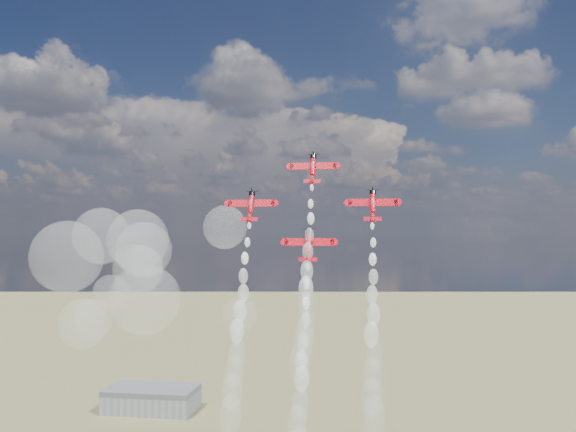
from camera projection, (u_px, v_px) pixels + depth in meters
The scene contains 10 objects.
hangar at pixel (152, 399), 344.52m from camera, with size 50.00×28.00×13.00m.
plane_lead at pixel (313, 168), 162.37m from camera, with size 12.57×6.14×8.40m.
plane_left at pixel (251, 206), 159.86m from camera, with size 12.57×6.14×8.40m.
plane_right at pixel (373, 205), 155.18m from camera, with size 12.57×6.14×8.40m.
plane_slot at pixel (309, 245), 152.66m from camera, with size 12.57×6.14×8.40m.
smoke_trail_lead at pixel (304, 323), 143.65m from camera, with size 5.80×23.30×45.05m.
smoke_trail_left at pixel (235, 369), 141.32m from camera, with size 5.21×22.65×45.70m.
smoke_trail_right at pixel (373, 372), 136.72m from camera, with size 5.50×22.48×44.75m.
smoke_trail_slot at pixel (300, 421), 133.91m from camera, with size 5.92×22.82×44.91m.
drifted_smoke_cloud at pixel (123, 268), 183.45m from camera, with size 64.34×34.22×43.05m.
Camera 1 is at (7.59, -151.53, 102.45)m, focal length 38.00 mm.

